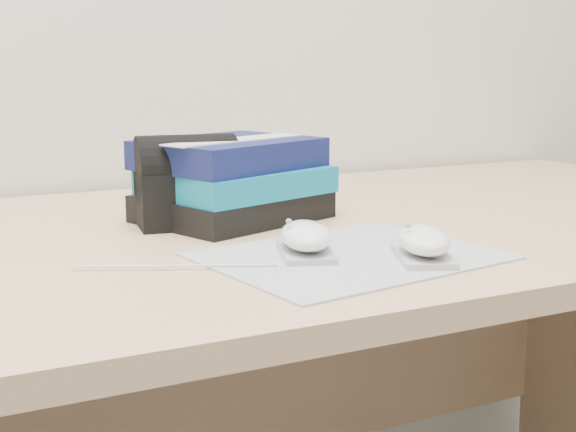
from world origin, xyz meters
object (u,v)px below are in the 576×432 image
book_stack (233,180)px  pouch (187,182)px  mouse_front (424,243)px  desk (296,363)px  mouse_rear (306,238)px

book_stack → pouch: bearing=-174.0°
book_stack → pouch: (-0.07, -0.01, 0.00)m
mouse_front → pouch: (-0.17, 0.31, 0.04)m
desk → mouse_front: size_ratio=13.52×
mouse_rear → book_stack: size_ratio=0.42×
mouse_front → pouch: size_ratio=0.81×
mouse_front → desk: bearing=89.4°
mouse_front → pouch: bearing=118.5°
desk → mouse_front: bearing=-90.6°
mouse_rear → pouch: size_ratio=0.82×
mouse_rear → mouse_front: 0.13m
desk → pouch: bearing=-176.9°
book_stack → pouch: size_ratio=1.95×
book_stack → pouch: 0.07m
mouse_rear → book_stack: 0.24m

